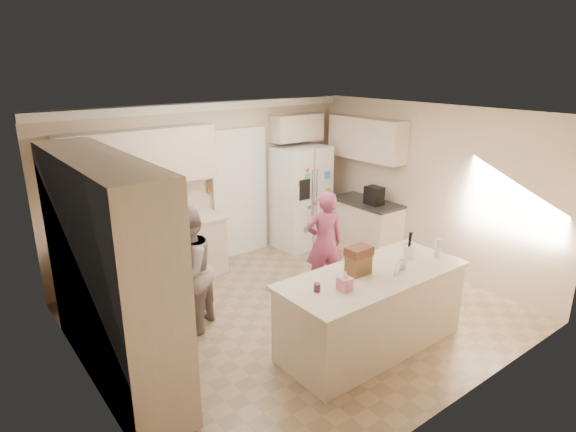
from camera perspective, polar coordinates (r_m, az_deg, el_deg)
floor at (r=6.52m, az=1.20°, el=-11.52°), size 5.20×4.60×0.02m
ceiling at (r=5.72m, az=1.38°, el=12.02°), size 5.20×4.60×0.02m
wall_back at (r=7.85m, az=-9.36°, el=3.69°), size 5.20×0.02×2.60m
wall_front at (r=4.56m, az=19.97°, el=-7.78°), size 5.20×0.02×2.60m
wall_left at (r=4.91m, az=-23.37°, el=-6.37°), size 0.02×4.60×2.60m
wall_right at (r=7.83m, az=16.35°, el=3.16°), size 0.02×4.60×2.60m
crown_back at (r=7.61m, az=-9.65°, el=12.63°), size 5.20×0.08×0.12m
pantry_bank at (r=5.20m, az=-20.49°, el=-6.15°), size 0.60×2.60×2.35m
back_base_cab at (r=7.40m, az=-15.72°, el=-4.68°), size 2.20×0.60×0.88m
back_countertop at (r=7.23m, az=-15.99°, el=-1.34°), size 2.24×0.63×0.04m
back_upper_cab at (r=7.10m, az=-17.10°, el=6.60°), size 2.20×0.35×0.80m
doorway_opening at (r=8.16m, az=-5.78°, el=2.55°), size 0.90×0.06×2.10m
doorway_casing at (r=8.13m, az=-5.65°, el=2.50°), size 1.02×0.03×2.22m
wall_frame_upper at (r=7.77m, az=-9.18°, el=5.44°), size 0.15×0.02×0.20m
wall_frame_lower at (r=7.83m, az=-9.09°, el=3.51°), size 0.15×0.02×0.20m
refrigerator at (r=8.51m, az=1.53°, el=2.24°), size 0.93×0.74×1.80m
fridge_seam at (r=8.25m, az=3.08°, el=1.71°), size 0.02×0.02×1.78m
fridge_dispenser at (r=8.04m, az=1.96°, el=3.14°), size 0.22×0.03×0.35m
fridge_handle_l at (r=8.17m, az=2.90°, el=2.64°), size 0.02×0.02×0.85m
fridge_handle_r at (r=8.23m, az=3.43°, el=2.75°), size 0.02×0.02×0.85m
over_fridge_cab at (r=8.45m, az=1.00°, el=10.44°), size 0.95×0.35×0.45m
right_base_cab at (r=8.45m, az=9.17°, el=-1.37°), size 0.60×1.20×0.88m
right_countertop at (r=8.31m, az=9.28°, el=1.62°), size 0.63×1.24×0.04m
right_upper_cab at (r=8.31m, az=9.28°, el=9.05°), size 0.35×1.50×0.70m
coffee_maker at (r=8.10m, az=10.17°, el=2.41°), size 0.22×0.28×0.30m
island_base at (r=5.73m, az=9.87°, el=-11.11°), size 2.20×0.90×0.88m
island_top at (r=5.52m, az=10.12°, el=-6.93°), size 2.28×0.96×0.05m
utensil_crock at (r=5.98m, az=14.06°, el=-4.20°), size 0.13×0.13×0.15m
tissue_box at (r=5.06m, az=6.75°, el=-7.99°), size 0.13×0.13×0.14m
tissue_plume at (r=5.01m, az=6.80°, el=-6.86°), size 0.08×0.08×0.08m
dollhouse_body at (r=5.43m, az=8.34°, el=-5.73°), size 0.26×0.18×0.22m
dollhouse_roof at (r=5.37m, az=8.42°, el=-4.16°), size 0.28×0.20×0.10m
jam_jar at (r=5.01m, az=3.46°, el=-8.46°), size 0.07×0.07×0.09m
greeting_card_a at (r=5.47m, az=12.80°, el=-6.16°), size 0.12×0.06×0.16m
greeting_card_b at (r=5.61m, az=13.40°, el=-5.60°), size 0.12×0.05×0.16m
water_bottle at (r=6.08m, az=17.33°, el=-3.65°), size 0.07×0.07×0.24m
shaker_salt at (r=6.21m, az=13.81°, el=-3.63°), size 0.05×0.05×0.09m
shaker_pepper at (r=6.26m, az=14.21°, el=-3.48°), size 0.05×0.05×0.09m
teen_boy at (r=5.92m, az=-11.77°, el=-6.43°), size 0.98×0.95×1.59m
teen_girl at (r=6.81m, az=4.32°, el=-3.16°), size 0.65×0.55×1.51m
fridge_magnets at (r=8.24m, az=3.12°, el=1.70°), size 0.76×0.02×1.44m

